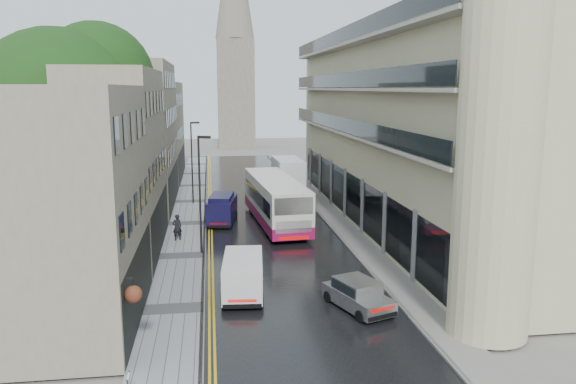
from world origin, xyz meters
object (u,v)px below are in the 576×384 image
object	(u,v)px
tree_far	(107,136)
cream_bus	(266,212)
tree_near	(61,142)
lamp_post_far	(192,163)
silver_hatchback	(361,307)
white_van	(224,287)
pedestrian	(177,227)
navy_van	(208,213)
white_lorry	(278,182)
lamp_post_near	(200,196)

from	to	relation	value
tree_far	cream_bus	bearing A→B (deg)	-38.97
tree_near	lamp_post_far	xyz separation A→B (m)	(6.90, 14.92, -3.31)
silver_hatchback	white_van	world-z (taller)	white_van
white_van	lamp_post_far	bearing A→B (deg)	99.57
cream_bus	pedestrian	world-z (taller)	cream_bus
navy_van	pedestrian	bearing A→B (deg)	-111.38
silver_hatchback	white_lorry	bearing A→B (deg)	71.17
tree_near	pedestrian	xyz separation A→B (m)	(6.19, 2.75, -5.96)
cream_bus	navy_van	bearing A→B (deg)	140.64
lamp_post_near	lamp_post_far	xyz separation A→B (m)	(-0.90, 15.31, -0.04)
tree_near	lamp_post_far	bearing A→B (deg)	65.18
lamp_post_far	cream_bus	bearing A→B (deg)	-68.28
tree_far	navy_van	distance (m)	11.60
tree_far	lamp_post_far	size ratio (longest dim) A/B	1.77
cream_bus	pedestrian	size ratio (longest dim) A/B	7.13
tree_far	silver_hatchback	size ratio (longest dim) A/B	3.33
tree_near	lamp_post_far	world-z (taller)	tree_near
cream_bus	white_lorry	bearing A→B (deg)	74.19
silver_hatchback	lamp_post_far	world-z (taller)	lamp_post_far
white_lorry	lamp_post_near	bearing A→B (deg)	-116.48
white_lorry	silver_hatchback	distance (m)	25.47
tree_near	navy_van	xyz separation A→B (m)	(8.20, 6.17, -5.78)
tree_near	white_van	distance (m)	14.03
lamp_post_near	lamp_post_far	size ratio (longest dim) A/B	1.01
lamp_post_far	tree_far	bearing A→B (deg)	-166.68
navy_van	lamp_post_near	bearing A→B (deg)	-84.48
silver_hatchback	white_van	size ratio (longest dim) A/B	0.86
white_lorry	pedestrian	bearing A→B (deg)	-128.07
silver_hatchback	lamp_post_far	bearing A→B (deg)	86.64
silver_hatchback	pedestrian	distance (m)	16.67
tree_near	lamp_post_near	bearing A→B (deg)	-2.89
cream_bus	lamp_post_far	xyz separation A→B (m)	(-5.27, 11.52, 1.92)
silver_hatchback	lamp_post_near	xyz separation A→B (m)	(-6.95, 11.16, 2.95)
tree_near	pedestrian	bearing A→B (deg)	23.93
pedestrian	lamp_post_far	size ratio (longest dim) A/B	0.25
silver_hatchback	white_van	bearing A→B (deg)	136.85
white_van	lamp_post_near	xyz separation A→B (m)	(-1.13, 8.66, 2.66)
tree_far	tree_near	bearing A→B (deg)	-91.32
cream_bus	lamp_post_near	distance (m)	6.11
silver_hatchback	white_van	distance (m)	6.34
tree_near	tree_far	distance (m)	13.02
lamp_post_near	navy_van	bearing A→B (deg)	104.94
tree_far	white_lorry	xyz separation A→B (m)	(13.98, 0.88, -4.28)
tree_near	white_van	xyz separation A→B (m)	(8.93, -9.05, -5.94)
silver_hatchback	lamp_post_near	distance (m)	13.47
white_van	pedestrian	size ratio (longest dim) A/B	2.50
white_lorry	silver_hatchback	xyz separation A→B (m)	(0.46, -25.43, -1.23)
cream_bus	lamp_post_near	bearing A→B (deg)	-143.42
tree_near	lamp_post_near	xyz separation A→B (m)	(7.80, -0.39, -3.28)
white_lorry	pedestrian	world-z (taller)	white_lorry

